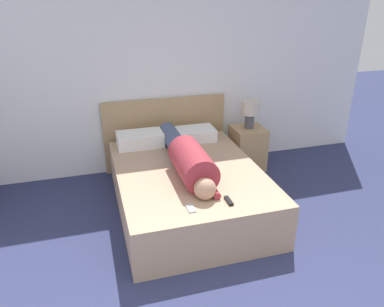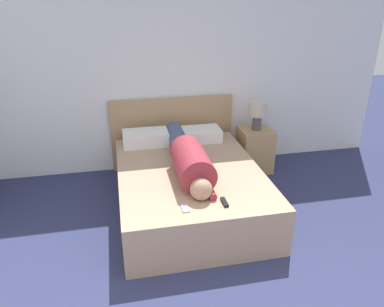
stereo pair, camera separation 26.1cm
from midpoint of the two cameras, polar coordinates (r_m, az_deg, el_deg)
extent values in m
cube|color=white|center=(4.88, -5.92, 12.32)|extent=(5.83, 0.06, 2.60)
cube|color=tan|center=(4.13, -2.40, -5.50)|extent=(1.51, 2.00, 0.49)
cube|color=tan|center=(5.04, -5.56, 3.03)|extent=(1.63, 0.04, 0.97)
cube|color=tan|center=(5.09, 7.02, 0.83)|extent=(0.41, 0.41, 0.58)
cylinder|color=#4C4C51|center=(4.95, 7.25, 4.92)|extent=(0.12, 0.12, 0.19)
cylinder|color=beige|center=(4.90, 7.36, 6.97)|extent=(0.23, 0.23, 0.18)
sphere|color=tan|center=(3.43, -0.20, -5.43)|extent=(0.21, 0.21, 0.21)
cylinder|color=#992D38|center=(3.75, -1.92, -1.53)|extent=(0.35, 0.69, 0.35)
cylinder|color=#47567A|center=(4.45, -4.34, 1.75)|extent=(0.21, 0.82, 0.21)
cylinder|color=#992D38|center=(3.53, 1.22, -5.79)|extent=(0.07, 0.22, 0.07)
cube|color=white|center=(4.64, -9.52, 2.12)|extent=(0.55, 0.33, 0.17)
cube|color=white|center=(4.75, -1.32, 2.92)|extent=(0.53, 0.33, 0.15)
cube|color=black|center=(3.43, 3.43, -7.24)|extent=(0.04, 0.15, 0.02)
cube|color=#B2B7BC|center=(3.33, -2.46, -8.41)|extent=(0.06, 0.13, 0.01)
camera|label=1|loc=(0.13, -91.98, -0.89)|focal=35.00mm
camera|label=2|loc=(0.13, 88.02, 0.89)|focal=35.00mm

